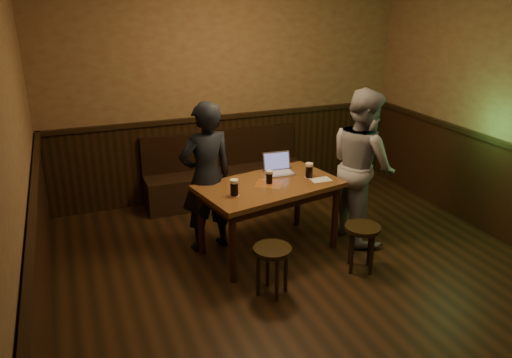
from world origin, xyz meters
The scene contains 12 objects.
room centered at (0.00, 0.22, 1.20)m, with size 5.04×6.04×2.84m.
bench centered at (-0.17, 2.75, 0.31)m, with size 2.20×0.50×0.95m.
pub_table centered at (-0.17, 1.17, 0.70)m, with size 1.64×1.14×0.81m.
stool_left centered at (-0.47, 0.37, 0.40)m, with size 0.39×0.39×0.49m.
stool_right centered at (0.57, 0.44, 0.40)m, with size 0.46×0.46×0.50m.
pint_left centered at (-0.62, 1.00, 0.89)m, with size 0.11×0.11×0.18m.
pint_mid centered at (-0.16, 1.18, 0.88)m, with size 0.10×0.10×0.15m.
pint_right centered at (0.32, 1.19, 0.89)m, with size 0.11×0.11×0.17m.
laptop centered at (0.07, 1.46, 0.86)m, with size 0.34×0.28×0.23m.
menu centered at (0.41, 1.07, 0.81)m, with size 0.22×0.15×0.00m, color silver.
person_suit centered at (-0.77, 1.49, 0.85)m, with size 0.62×0.40×1.69m, color black.
person_grey centered at (0.97, 1.12, 0.88)m, with size 0.86×0.67×1.77m, color gray.
Camera 1 is at (-2.13, -3.42, 2.76)m, focal length 35.00 mm.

